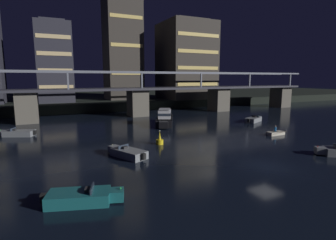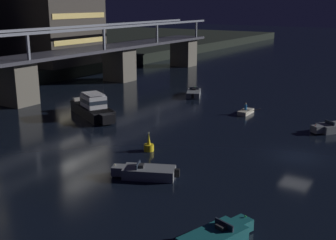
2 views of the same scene
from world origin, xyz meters
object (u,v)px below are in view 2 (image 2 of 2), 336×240
speedboat_mid_right (334,127)px  channel_buoy (149,146)px  speedboat_near_center (216,238)px  tower_east_tall (50,2)px  speedboat_mid_center (146,172)px  dinghy_with_paddler (246,112)px  speedboat_near_right (194,93)px  cabin_cruiser_near_left (93,108)px  river_bridge (15,73)px

speedboat_mid_right → channel_buoy: 19.87m
speedboat_near_center → tower_east_tall: bearing=55.0°
speedboat_mid_right → channel_buoy: (-15.40, 12.56, 0.06)m
speedboat_mid_center → dinghy_with_paddler: size_ratio=1.92×
speedboat_near_right → channel_buoy: size_ratio=2.82×
speedboat_near_right → speedboat_mid_right: size_ratio=1.06×
speedboat_mid_center → speedboat_mid_right: 22.44m
cabin_cruiser_near_left → speedboat_near_center: 29.95m
tower_east_tall → speedboat_mid_center: (-30.17, -42.38, -12.52)m
speedboat_mid_center → dinghy_with_paddler: (22.22, 1.32, -0.14)m
speedboat_near_right → dinghy_with_paddler: 11.61m
speedboat_near_center → speedboat_mid_right: same height
speedboat_near_center → cabin_cruiser_near_left: bearing=55.3°
cabin_cruiser_near_left → river_bridge: bearing=93.2°
tower_east_tall → speedboat_near_right: size_ratio=4.39×
tower_east_tall → speedboat_mid_center: size_ratio=4.35×
tower_east_tall → speedboat_near_center: (-35.77, -51.12, -12.52)m
tower_east_tall → dinghy_with_paddler: bearing=-101.0°
speedboat_mid_center → speedboat_near_center: bearing=-122.6°
speedboat_near_center → speedboat_mid_center: same height
tower_east_tall → dinghy_with_paddler: (-7.96, -41.06, -12.66)m
speedboat_mid_right → dinghy_with_paddler: bearing=80.6°
tower_east_tall → speedboat_mid_right: (-9.71, -51.58, -12.52)m
cabin_cruiser_near_left → speedboat_mid_center: bearing=-125.8°
tower_east_tall → dinghy_with_paddler: tower_east_tall is taller
tower_east_tall → channel_buoy: 48.04m
tower_east_tall → cabin_cruiser_near_left: (-18.72, -26.50, -11.89)m
channel_buoy → river_bridge: bearing=77.2°
speedboat_mid_center → dinghy_with_paddler: bearing=3.4°
tower_east_tall → speedboat_mid_center: 53.51m
river_bridge → speedboat_near_center: 40.70m
cabin_cruiser_near_left → channel_buoy: 14.07m
dinghy_with_paddler → river_bridge: bearing=113.0°
speedboat_near_center → channel_buoy: size_ratio=2.93×
speedboat_near_center → speedboat_mid_right: (26.06, -0.47, 0.00)m
speedboat_near_right → channel_buoy: channel_buoy is taller
river_bridge → channel_buoy: river_bridge is taller
speedboat_mid_center → channel_buoy: size_ratio=2.84×
tower_east_tall → speedboat_mid_right: size_ratio=4.63×
river_bridge → speedboat_mid_right: 38.97m
river_bridge → dinghy_with_paddler: size_ratio=34.60×
cabin_cruiser_near_left → speedboat_near_right: bearing=-14.9°
river_bridge → channel_buoy: (-5.68, -25.00, -3.59)m
dinghy_with_paddler → tower_east_tall: bearing=79.0°
tower_east_tall → speedboat_near_center: bearing=-125.0°
tower_east_tall → speedboat_near_center: tower_east_tall is taller
cabin_cruiser_near_left → speedboat_mid_right: 26.66m
dinghy_with_paddler → speedboat_near_center: bearing=-160.1°
speedboat_mid_right → channel_buoy: bearing=140.8°
speedboat_near_center → river_bridge: bearing=66.2°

